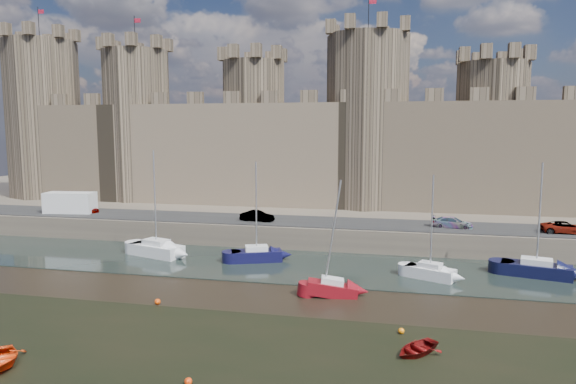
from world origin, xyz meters
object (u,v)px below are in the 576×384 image
sailboat_2 (430,271)px  sailboat_0 (156,249)px  sailboat_4 (332,287)px  dinghy_0 (0,360)px  car_1 (257,216)px  sailboat_3 (536,268)px  car_2 (452,223)px  car_0 (87,209)px  car_3 (565,228)px  sailboat_1 (257,254)px  van (70,203)px

sailboat_2 → sailboat_0: bearing=-161.0°
sailboat_4 → dinghy_0: size_ratio=2.49×
car_1 → sailboat_3: sailboat_3 is taller
sailboat_3 → dinghy_0: sailboat_3 is taller
car_2 → sailboat_4: sailboat_4 is taller
sailboat_0 → car_1: bearing=61.5°
car_0 → car_3: 55.18m
sailboat_0 → dinghy_0: sailboat_0 is taller
sailboat_0 → sailboat_1: sailboat_0 is taller
sailboat_2 → sailboat_4: (-7.81, -6.26, -0.06)m
sailboat_2 → dinghy_0: (-24.38, -22.16, -0.37)m
car_1 → sailboat_0: (-8.49, -8.23, -2.30)m
car_0 → dinghy_0: size_ratio=0.84×
car_0 → sailboat_2: sailboat_2 is taller
van → sailboat_3: bearing=-15.7°
car_1 → car_3: 32.49m
car_2 → sailboat_0: bearing=113.7°
sailboat_0 → sailboat_1: size_ratio=1.10×
car_1 → sailboat_0: size_ratio=0.36×
car_2 → sailboat_3: bearing=-136.2°
sailboat_4 → car_1: bearing=114.6°
sailboat_1 → sailboat_3: bearing=-19.7°
car_2 → sailboat_2: sailboat_2 is taller
car_0 → sailboat_1: size_ratio=0.32×
car_1 → sailboat_2: (18.68, -10.62, -2.39)m
van → sailboat_2: sailboat_2 is taller
car_0 → car_2: size_ratio=0.74×
car_0 → car_1: size_ratio=0.81×
car_0 → sailboat_1: sailboat_1 is taller
sailboat_0 → sailboat_3: size_ratio=1.07×
car_1 → sailboat_2: 21.62m
sailboat_1 → sailboat_0: bearing=160.2°
van → sailboat_4: bearing=-32.9°
car_1 → sailboat_3: (27.98, -7.83, -2.36)m
van → sailboat_3: (52.56, -8.44, -3.04)m
car_0 → sailboat_1: bearing=-99.3°
dinghy_0 → sailboat_2: bearing=2.5°
sailboat_1 → sailboat_4: size_ratio=1.06×
car_2 → sailboat_1: (-19.35, -8.88, -2.33)m
car_0 → van: size_ratio=0.51×
car_0 → dinghy_0: (16.97, -34.07, -2.65)m
sailboat_3 → car_2: bearing=141.1°
car_1 → sailboat_0: sailboat_0 is taller
car_0 → car_1: car_1 is taller
car_2 → sailboat_1: size_ratio=0.43×
sailboat_3 → dinghy_0: size_ratio=2.72×
dinghy_0 → car_0: bearing=76.7°
car_1 → van: (-24.59, 0.61, 0.69)m
car_1 → car_2: bearing=-81.7°
car_2 → sailboat_4: size_ratio=0.46×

